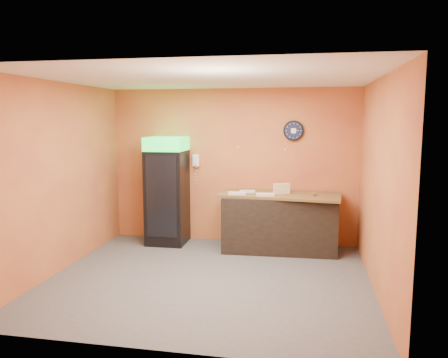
# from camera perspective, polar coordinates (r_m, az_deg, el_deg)

# --- Properties ---
(floor) EXTENTS (4.50, 4.50, 0.00)m
(floor) POSITION_cam_1_polar(r_m,az_deg,el_deg) (6.39, -1.99, -12.86)
(floor) COLOR #47474C
(floor) RESTS_ON ground
(back_wall) EXTENTS (4.50, 0.02, 2.80)m
(back_wall) POSITION_cam_1_polar(r_m,az_deg,el_deg) (7.98, 1.11, 1.69)
(back_wall) COLOR #C87738
(back_wall) RESTS_ON floor
(left_wall) EXTENTS (0.02, 4.00, 2.80)m
(left_wall) POSITION_cam_1_polar(r_m,az_deg,el_deg) (6.88, -20.64, 0.19)
(left_wall) COLOR #C87738
(left_wall) RESTS_ON floor
(right_wall) EXTENTS (0.02, 4.00, 2.80)m
(right_wall) POSITION_cam_1_polar(r_m,az_deg,el_deg) (5.96, 19.56, -0.88)
(right_wall) COLOR #C87738
(right_wall) RESTS_ON floor
(ceiling) EXTENTS (4.50, 4.00, 0.02)m
(ceiling) POSITION_cam_1_polar(r_m,az_deg,el_deg) (6.00, -2.12, 13.04)
(ceiling) COLOR white
(ceiling) RESTS_ON back_wall
(beverage_cooler) EXTENTS (0.69, 0.70, 1.94)m
(beverage_cooler) POSITION_cam_1_polar(r_m,az_deg,el_deg) (7.94, -7.52, -1.72)
(beverage_cooler) COLOR black
(beverage_cooler) RESTS_ON floor
(prep_counter) EXTENTS (1.94, 0.93, 0.95)m
(prep_counter) POSITION_cam_1_polar(r_m,az_deg,el_deg) (7.63, 7.21, -5.71)
(prep_counter) COLOR black
(prep_counter) RESTS_ON floor
(wall_clock) EXTENTS (0.36, 0.06, 0.36)m
(wall_clock) POSITION_cam_1_polar(r_m,az_deg,el_deg) (7.80, 9.07, 6.25)
(wall_clock) COLOR black
(wall_clock) RESTS_ON back_wall
(wall_phone) EXTENTS (0.12, 0.10, 0.22)m
(wall_phone) POSITION_cam_1_polar(r_m,az_deg,el_deg) (8.06, -3.68, 2.43)
(wall_phone) COLOR white
(wall_phone) RESTS_ON back_wall
(butcher_paper) EXTENTS (2.12, 1.08, 0.04)m
(butcher_paper) POSITION_cam_1_polar(r_m,az_deg,el_deg) (7.52, 7.28, -2.04)
(butcher_paper) COLOR brown
(butcher_paper) RESTS_ON prep_counter
(sub_roll_stack) EXTENTS (0.29, 0.20, 0.17)m
(sub_roll_stack) POSITION_cam_1_polar(r_m,az_deg,el_deg) (7.50, 7.55, -1.26)
(sub_roll_stack) COLOR beige
(sub_roll_stack) RESTS_ON butcher_paper
(wrapped_sandwich_left) EXTENTS (0.30, 0.14, 0.04)m
(wrapped_sandwich_left) POSITION_cam_1_polar(r_m,az_deg,el_deg) (7.36, 1.73, -1.88)
(wrapped_sandwich_left) COLOR silver
(wrapped_sandwich_left) RESTS_ON butcher_paper
(wrapped_sandwich_mid) EXTENTS (0.32, 0.16, 0.04)m
(wrapped_sandwich_mid) POSITION_cam_1_polar(r_m,az_deg,el_deg) (7.26, 5.41, -2.04)
(wrapped_sandwich_mid) COLOR silver
(wrapped_sandwich_mid) RESTS_ON butcher_paper
(wrapped_sandwich_right) EXTENTS (0.28, 0.16, 0.04)m
(wrapped_sandwich_right) POSITION_cam_1_polar(r_m,az_deg,el_deg) (7.57, 3.07, -1.63)
(wrapped_sandwich_right) COLOR silver
(wrapped_sandwich_right) RESTS_ON butcher_paper
(kitchen_tool) EXTENTS (0.05, 0.05, 0.05)m
(kitchen_tool) POSITION_cam_1_polar(r_m,az_deg,el_deg) (7.51, 7.78, -1.70)
(kitchen_tool) COLOR silver
(kitchen_tool) RESTS_ON butcher_paper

